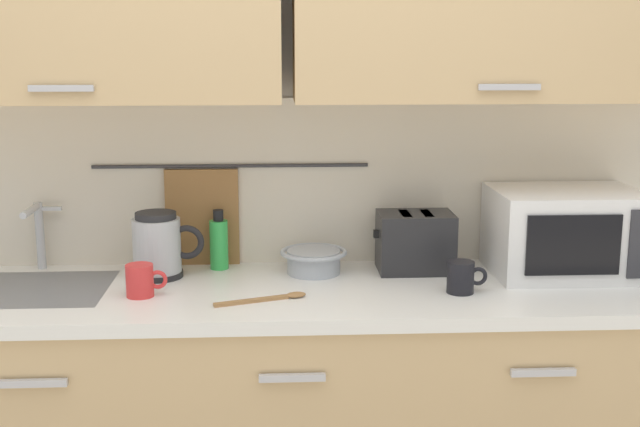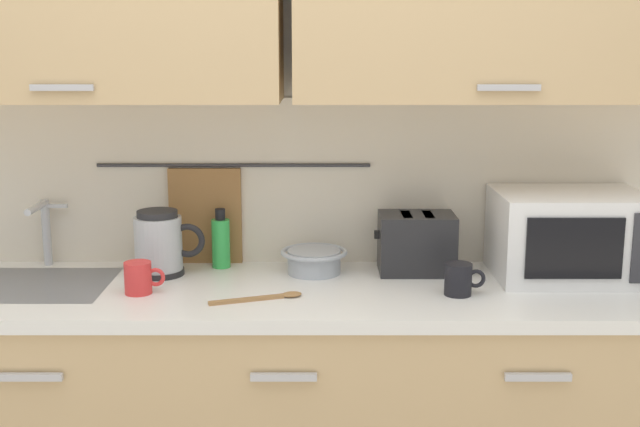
{
  "view_description": "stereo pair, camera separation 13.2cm",
  "coord_description": "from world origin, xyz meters",
  "px_view_note": "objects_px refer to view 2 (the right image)",
  "views": [
    {
      "loc": [
        -0.03,
        -2.07,
        1.62
      ],
      "look_at": [
        0.09,
        0.33,
        1.12
      ],
      "focal_mm": 45.75,
      "sensor_mm": 36.0,
      "label": 1
    },
    {
      "loc": [
        0.1,
        -2.07,
        1.62
      ],
      "look_at": [
        0.09,
        0.33,
        1.12
      ],
      "focal_mm": 45.75,
      "sensor_mm": 36.0,
      "label": 2
    }
  ],
  "objects_px": {
    "electric_kettle": "(162,244)",
    "mixing_bowl": "(316,259)",
    "wooden_spoon": "(269,297)",
    "toaster": "(418,243)",
    "dish_soap_bottle": "(223,242)",
    "mug_near_sink": "(141,278)",
    "mug_by_kettle": "(461,279)",
    "microwave": "(571,235)"
  },
  "relations": [
    {
      "from": "mug_by_kettle",
      "to": "dish_soap_bottle",
      "type": "bearing_deg",
      "value": 157.47
    },
    {
      "from": "mug_by_kettle",
      "to": "wooden_spoon",
      "type": "xyz_separation_m",
      "value": [
        -0.56,
        -0.04,
        -0.04
      ]
    },
    {
      "from": "microwave",
      "to": "mug_near_sink",
      "type": "relative_size",
      "value": 3.83
    },
    {
      "from": "toaster",
      "to": "mug_by_kettle",
      "type": "bearing_deg",
      "value": -68.5
    },
    {
      "from": "mug_near_sink",
      "to": "mixing_bowl",
      "type": "distance_m",
      "value": 0.56
    },
    {
      "from": "mixing_bowl",
      "to": "wooden_spoon",
      "type": "distance_m",
      "value": 0.31
    },
    {
      "from": "microwave",
      "to": "wooden_spoon",
      "type": "distance_m",
      "value": 0.97
    },
    {
      "from": "electric_kettle",
      "to": "mixing_bowl",
      "type": "xyz_separation_m",
      "value": [
        0.49,
        0.02,
        -0.06
      ]
    },
    {
      "from": "electric_kettle",
      "to": "mug_near_sink",
      "type": "distance_m",
      "value": 0.21
    },
    {
      "from": "toaster",
      "to": "mug_by_kettle",
      "type": "distance_m",
      "value": 0.27
    },
    {
      "from": "wooden_spoon",
      "to": "dish_soap_bottle",
      "type": "bearing_deg",
      "value": 116.66
    },
    {
      "from": "dish_soap_bottle",
      "to": "mug_by_kettle",
      "type": "distance_m",
      "value": 0.79
    },
    {
      "from": "wooden_spoon",
      "to": "mug_near_sink",
      "type": "bearing_deg",
      "value": 171.51
    },
    {
      "from": "dish_soap_bottle",
      "to": "mug_by_kettle",
      "type": "bearing_deg",
      "value": -22.53
    },
    {
      "from": "microwave",
      "to": "wooden_spoon",
      "type": "relative_size",
      "value": 1.71
    },
    {
      "from": "mug_near_sink",
      "to": "wooden_spoon",
      "type": "relative_size",
      "value": 0.45
    },
    {
      "from": "mug_near_sink",
      "to": "mug_by_kettle",
      "type": "distance_m",
      "value": 0.94
    },
    {
      "from": "mixing_bowl",
      "to": "mug_by_kettle",
      "type": "distance_m",
      "value": 0.49
    },
    {
      "from": "microwave",
      "to": "toaster",
      "type": "relative_size",
      "value": 1.8
    },
    {
      "from": "toaster",
      "to": "mixing_bowl",
      "type": "bearing_deg",
      "value": -177.61
    },
    {
      "from": "mug_near_sink",
      "to": "mug_by_kettle",
      "type": "xyz_separation_m",
      "value": [
        0.94,
        -0.02,
        0.0
      ]
    },
    {
      "from": "mug_by_kettle",
      "to": "electric_kettle",
      "type": "bearing_deg",
      "value": 166.74
    },
    {
      "from": "microwave",
      "to": "dish_soap_bottle",
      "type": "height_order",
      "value": "microwave"
    },
    {
      "from": "dish_soap_bottle",
      "to": "mug_near_sink",
      "type": "distance_m",
      "value": 0.36
    },
    {
      "from": "electric_kettle",
      "to": "toaster",
      "type": "height_order",
      "value": "electric_kettle"
    },
    {
      "from": "dish_soap_bottle",
      "to": "mixing_bowl",
      "type": "bearing_deg",
      "value": -13.02
    },
    {
      "from": "mixing_bowl",
      "to": "toaster",
      "type": "distance_m",
      "value": 0.33
    },
    {
      "from": "mixing_bowl",
      "to": "wooden_spoon",
      "type": "relative_size",
      "value": 0.79
    },
    {
      "from": "mug_near_sink",
      "to": "electric_kettle",
      "type": "bearing_deg",
      "value": 82.98
    },
    {
      "from": "mug_near_sink",
      "to": "toaster",
      "type": "height_order",
      "value": "toaster"
    },
    {
      "from": "mixing_bowl",
      "to": "wooden_spoon",
      "type": "height_order",
      "value": "mixing_bowl"
    },
    {
      "from": "mug_by_kettle",
      "to": "wooden_spoon",
      "type": "bearing_deg",
      "value": -175.72
    },
    {
      "from": "mug_near_sink",
      "to": "mug_by_kettle",
      "type": "height_order",
      "value": "same"
    },
    {
      "from": "mixing_bowl",
      "to": "wooden_spoon",
      "type": "xyz_separation_m",
      "value": [
        -0.13,
        -0.27,
        -0.04
      ]
    },
    {
      "from": "mug_by_kettle",
      "to": "toaster",
      "type": "bearing_deg",
      "value": 111.5
    },
    {
      "from": "wooden_spoon",
      "to": "toaster",
      "type": "bearing_deg",
      "value": 32.02
    },
    {
      "from": "electric_kettle",
      "to": "mixing_bowl",
      "type": "bearing_deg",
      "value": 2.04
    },
    {
      "from": "electric_kettle",
      "to": "dish_soap_bottle",
      "type": "height_order",
      "value": "electric_kettle"
    },
    {
      "from": "electric_kettle",
      "to": "mug_by_kettle",
      "type": "height_order",
      "value": "electric_kettle"
    },
    {
      "from": "mug_near_sink",
      "to": "dish_soap_bottle",
      "type": "bearing_deg",
      "value": 54.32
    },
    {
      "from": "mixing_bowl",
      "to": "toaster",
      "type": "relative_size",
      "value": 0.84
    },
    {
      "from": "mug_near_sink",
      "to": "wooden_spoon",
      "type": "distance_m",
      "value": 0.39
    }
  ]
}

